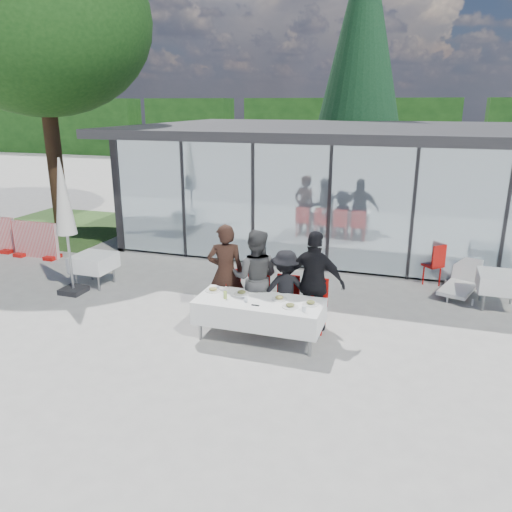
{
  "coord_description": "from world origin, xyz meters",
  "views": [
    {
      "loc": [
        3.03,
        -7.81,
        4.09
      ],
      "look_at": [
        0.09,
        1.2,
        1.17
      ],
      "focal_mm": 35.0,
      "sensor_mm": 36.0,
      "label": 1
    }
  ],
  "objects_px": {
    "plate_b": "(242,293)",
    "deciduous_tree": "(39,21)",
    "dining_table": "(259,311)",
    "diner_chair_b": "(257,295)",
    "folded_eyeglasses": "(255,305)",
    "diner_a": "(226,273)",
    "diner_chair_d": "(315,302)",
    "conifer_tree": "(362,51)",
    "diner_c": "(285,290)",
    "diner_b": "(255,278)",
    "diner_d": "(315,283)",
    "plate_a": "(213,290)",
    "lounger": "(461,282)",
    "diner_chair_c": "(287,298)",
    "market_umbrella": "(64,206)",
    "plate_d": "(311,303)",
    "spare_chair_b": "(436,262)",
    "spare_table_left": "(94,262)",
    "juice_bottle": "(225,295)",
    "spare_table_right": "(500,282)",
    "diner_chair_a": "(228,291)",
    "plate_c": "(279,298)",
    "plate_extra": "(290,306)"
  },
  "relations": [
    {
      "from": "diner_chair_c",
      "to": "lounger",
      "type": "height_order",
      "value": "diner_chair_c"
    },
    {
      "from": "conifer_tree",
      "to": "folded_eyeglasses",
      "type": "bearing_deg",
      "value": -89.76
    },
    {
      "from": "conifer_tree",
      "to": "plate_b",
      "type": "bearing_deg",
      "value": -91.57
    },
    {
      "from": "plate_b",
      "to": "deciduous_tree",
      "type": "xyz_separation_m",
      "value": [
        -8.65,
        5.83,
        5.71
      ]
    },
    {
      "from": "plate_d",
      "to": "spare_table_left",
      "type": "xyz_separation_m",
      "value": [
        -5.39,
        1.36,
        -0.22
      ]
    },
    {
      "from": "dining_table",
      "to": "diner_b",
      "type": "relative_size",
      "value": 1.21
    },
    {
      "from": "diner_chair_c",
      "to": "plate_d",
      "type": "xyz_separation_m",
      "value": [
        0.59,
        -0.65,
        0.24
      ]
    },
    {
      "from": "diner_chair_d",
      "to": "spare_chair_b",
      "type": "distance_m",
      "value": 3.91
    },
    {
      "from": "spare_chair_b",
      "to": "market_umbrella",
      "type": "height_order",
      "value": "market_umbrella"
    },
    {
      "from": "diner_chair_c",
      "to": "conifer_tree",
      "type": "relative_size",
      "value": 0.09
    },
    {
      "from": "plate_b",
      "to": "plate_c",
      "type": "height_order",
      "value": "same"
    },
    {
      "from": "diner_chair_a",
      "to": "diner_chair_d",
      "type": "xyz_separation_m",
      "value": [
        1.74,
        0.0,
        0.0
      ]
    },
    {
      "from": "dining_table",
      "to": "folded_eyeglasses",
      "type": "bearing_deg",
      "value": -87.68
    },
    {
      "from": "diner_chair_c",
      "to": "plate_extra",
      "type": "relative_size",
      "value": 3.46
    },
    {
      "from": "diner_a",
      "to": "market_umbrella",
      "type": "bearing_deg",
      "value": -23.34
    },
    {
      "from": "plate_a",
      "to": "lounger",
      "type": "distance_m",
      "value": 5.7
    },
    {
      "from": "plate_b",
      "to": "spare_table_right",
      "type": "xyz_separation_m",
      "value": [
        4.67,
        2.74,
        -0.22
      ]
    },
    {
      "from": "diner_chair_b",
      "to": "diner_c",
      "type": "distance_m",
      "value": 0.64
    },
    {
      "from": "juice_bottle",
      "to": "deciduous_tree",
      "type": "xyz_separation_m",
      "value": [
        -8.44,
        6.12,
        5.66
      ]
    },
    {
      "from": "dining_table",
      "to": "diner_chair_b",
      "type": "bearing_deg",
      "value": 110.4
    },
    {
      "from": "deciduous_tree",
      "to": "conifer_tree",
      "type": "relative_size",
      "value": 0.89
    },
    {
      "from": "diner_b",
      "to": "plate_d",
      "type": "height_order",
      "value": "diner_b"
    },
    {
      "from": "diner_a",
      "to": "market_umbrella",
      "type": "height_order",
      "value": "market_umbrella"
    },
    {
      "from": "dining_table",
      "to": "deciduous_tree",
      "type": "xyz_separation_m",
      "value": [
        -9.05,
        6.02,
        5.94
      ]
    },
    {
      "from": "diner_chair_a",
      "to": "spare_chair_b",
      "type": "distance_m",
      "value": 5.09
    },
    {
      "from": "diner_d",
      "to": "plate_c",
      "type": "distance_m",
      "value": 0.74
    },
    {
      "from": "plate_d",
      "to": "market_umbrella",
      "type": "bearing_deg",
      "value": 172.04
    },
    {
      "from": "diner_chair_a",
      "to": "plate_b",
      "type": "relative_size",
      "value": 3.46
    },
    {
      "from": "plate_c",
      "to": "plate_extra",
      "type": "xyz_separation_m",
      "value": [
        0.27,
        -0.28,
        0.0
      ]
    },
    {
      "from": "diner_b",
      "to": "spare_table_left",
      "type": "xyz_separation_m",
      "value": [
        -4.21,
        0.83,
        -0.38
      ]
    },
    {
      "from": "plate_b",
      "to": "spare_chair_b",
      "type": "xyz_separation_m",
      "value": [
        3.43,
        3.82,
        -0.24
      ]
    },
    {
      "from": "diner_b",
      "to": "diner_d",
      "type": "bearing_deg",
      "value": 172.3
    },
    {
      "from": "lounger",
      "to": "folded_eyeglasses",
      "type": "bearing_deg",
      "value": -133.16
    },
    {
      "from": "diner_a",
      "to": "diner_chair_d",
      "type": "bearing_deg",
      "value": 164.3
    },
    {
      "from": "deciduous_tree",
      "to": "folded_eyeglasses",
      "type": "bearing_deg",
      "value": -34.69
    },
    {
      "from": "diner_d",
      "to": "diner_chair_d",
      "type": "xyz_separation_m",
      "value": [
        0.0,
        0.12,
        -0.42
      ]
    },
    {
      "from": "diner_b",
      "to": "diner_d",
      "type": "xyz_separation_m",
      "value": [
        1.13,
        -0.0,
        0.03
      ]
    },
    {
      "from": "diner_a",
      "to": "folded_eyeglasses",
      "type": "height_order",
      "value": "diner_a"
    },
    {
      "from": "diner_chair_c",
      "to": "folded_eyeglasses",
      "type": "distance_m",
      "value": 1.07
    },
    {
      "from": "diner_a",
      "to": "diner_d",
      "type": "bearing_deg",
      "value": 160.4
    },
    {
      "from": "diner_chair_c",
      "to": "market_umbrella",
      "type": "height_order",
      "value": "market_umbrella"
    },
    {
      "from": "plate_a",
      "to": "spare_table_right",
      "type": "height_order",
      "value": "plate_a"
    },
    {
      "from": "diner_chair_d",
      "to": "plate_d",
      "type": "xyz_separation_m",
      "value": [
        0.05,
        -0.65,
        0.24
      ]
    },
    {
      "from": "dining_table",
      "to": "plate_d",
      "type": "height_order",
      "value": "plate_d"
    },
    {
      "from": "spare_chair_b",
      "to": "spare_table_left",
      "type": "bearing_deg",
      "value": -161.36
    },
    {
      "from": "conifer_tree",
      "to": "diner_d",
      "type": "bearing_deg",
      "value": -85.84
    },
    {
      "from": "diner_chair_c",
      "to": "plate_d",
      "type": "distance_m",
      "value": 0.91
    },
    {
      "from": "diner_b",
      "to": "lounger",
      "type": "relative_size",
      "value": 1.28
    },
    {
      "from": "dining_table",
      "to": "folded_eyeglasses",
      "type": "xyz_separation_m",
      "value": [
        0.01,
        -0.25,
        0.22
      ]
    },
    {
      "from": "diner_chair_d",
      "to": "diner_a",
      "type": "bearing_deg",
      "value": -176.09
    }
  ]
}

